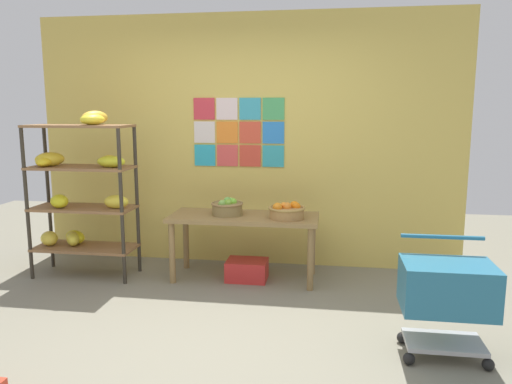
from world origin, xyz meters
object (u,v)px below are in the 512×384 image
at_px(banana_shelf_unit, 80,186).
at_px(fruit_basket_left, 227,207).
at_px(shopping_cart, 447,291).
at_px(produce_crate_under_table, 247,270).
at_px(display_table, 244,224).
at_px(fruit_basket_back_right, 287,211).

xyz_separation_m(banana_shelf_unit, fruit_basket_left, (1.45, 0.15, -0.20)).
bearing_deg(shopping_cart, fruit_basket_left, 152.39).
relative_size(fruit_basket_left, produce_crate_under_table, 0.80).
distance_m(display_table, fruit_basket_back_right, 0.46).
distance_m(fruit_basket_back_right, shopping_cart, 1.76).
relative_size(banana_shelf_unit, display_table, 1.14).
relative_size(fruit_basket_left, fruit_basket_back_right, 0.90).
xyz_separation_m(display_table, produce_crate_under_table, (0.03, -0.04, -0.46)).
height_order(fruit_basket_back_right, produce_crate_under_table, fruit_basket_back_right).
height_order(fruit_basket_left, produce_crate_under_table, fruit_basket_left).
distance_m(display_table, fruit_basket_left, 0.23).
relative_size(banana_shelf_unit, fruit_basket_back_right, 4.68).
bearing_deg(shopping_cart, fruit_basket_back_right, 142.48).
xyz_separation_m(fruit_basket_left, produce_crate_under_table, (0.20, -0.05, -0.62)).
xyz_separation_m(display_table, fruit_basket_left, (-0.17, 0.01, 0.16)).
bearing_deg(shopping_cart, produce_crate_under_table, 150.05).
xyz_separation_m(banana_shelf_unit, shopping_cart, (3.24, -1.20, -0.46)).
bearing_deg(display_table, produce_crate_under_table, -48.14).
bearing_deg(produce_crate_under_table, fruit_basket_left, 166.87).
relative_size(display_table, fruit_basket_back_right, 4.10).
distance_m(banana_shelf_unit, display_table, 1.67).
distance_m(fruit_basket_left, fruit_basket_back_right, 0.60).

